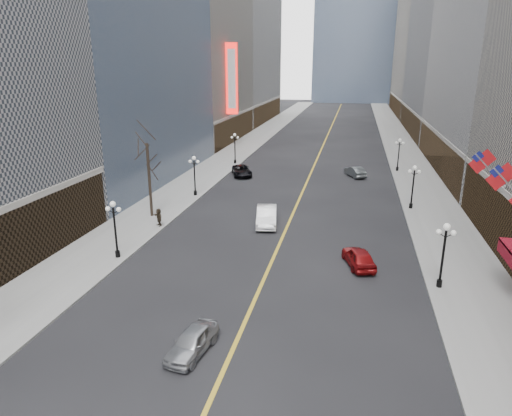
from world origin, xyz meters
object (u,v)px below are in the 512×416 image
at_px(streetlamp_east_1, 444,249).
at_px(car_nb_near, 192,342).
at_px(streetlamp_east_2, 413,182).
at_px(streetlamp_west_2, 194,172).
at_px(car_nb_far, 242,171).
at_px(streetlamp_east_3, 399,151).
at_px(car_sb_mid, 359,257).
at_px(car_nb_mid, 267,216).
at_px(car_sb_far, 355,172).
at_px(streetlamp_west_3, 235,145).
at_px(streetlamp_west_1, 115,224).

xyz_separation_m(streetlamp_east_1, car_nb_near, (-13.80, -10.28, -2.23)).
xyz_separation_m(streetlamp_east_2, car_nb_near, (-13.80, -28.28, -2.23)).
relative_size(streetlamp_west_2, car_nb_far, 0.89).
bearing_deg(streetlamp_east_3, car_sb_mid, -99.04).
bearing_deg(car_nb_mid, car_nb_near, -99.70).
distance_m(streetlamp_west_2, car_nb_far, 11.45).
bearing_deg(car_sb_far, streetlamp_east_1, 75.42).
bearing_deg(streetlamp_west_3, streetlamp_west_2, -90.00).
bearing_deg(car_nb_mid, streetlamp_west_3, 101.14).
height_order(car_nb_mid, car_sb_mid, car_nb_mid).
bearing_deg(streetlamp_east_3, streetlamp_east_1, -90.00).
distance_m(streetlamp_east_2, streetlamp_west_1, 29.68).
xyz_separation_m(streetlamp_east_1, car_nb_far, (-20.80, 28.89, -2.20)).
bearing_deg(streetlamp_west_3, car_nb_near, -78.05).
distance_m(car_nb_mid, car_sb_mid, 11.45).
bearing_deg(streetlamp_west_1, streetlamp_east_2, 37.33).
height_order(streetlamp_east_1, car_nb_near, streetlamp_east_1).
bearing_deg(streetlamp_west_1, streetlamp_west_3, 90.00).
bearing_deg(streetlamp_east_2, car_sb_mid, -109.01).
height_order(streetlamp_west_2, car_nb_far, streetlamp_west_2).
relative_size(streetlamp_east_2, car_nb_mid, 0.87).
relative_size(streetlamp_east_1, streetlamp_east_2, 1.00).
height_order(streetlamp_west_1, streetlamp_west_2, same).
xyz_separation_m(streetlamp_east_1, car_sb_far, (-5.80, 31.60, -2.21)).
distance_m(car_nb_near, car_sb_mid, 15.39).
bearing_deg(streetlamp_east_3, streetlamp_west_3, 180.00).
relative_size(car_nb_far, car_sb_mid, 1.20).
xyz_separation_m(car_nb_near, car_nb_mid, (0.00, 20.53, 0.19)).
xyz_separation_m(streetlamp_east_3, car_sb_mid, (-5.32, -33.44, -2.18)).
height_order(streetlamp_east_1, car_nb_mid, streetlamp_east_1).
distance_m(streetlamp_east_1, car_nb_far, 35.66).
distance_m(streetlamp_west_2, car_sb_mid, 24.03).
distance_m(streetlamp_west_1, streetlamp_west_2, 18.00).
bearing_deg(streetlamp_west_1, streetlamp_east_3, 56.75).
relative_size(streetlamp_east_3, car_sb_far, 1.08).
xyz_separation_m(streetlamp_west_1, streetlamp_west_2, (0.00, 18.00, 0.00)).
bearing_deg(car_sb_mid, streetlamp_west_1, -9.43).
height_order(car_nb_far, car_sb_far, car_nb_far).
xyz_separation_m(car_nb_mid, car_sb_far, (8.00, 21.35, -0.17)).
xyz_separation_m(streetlamp_east_1, streetlamp_east_2, (0.00, 18.00, 0.00)).
xyz_separation_m(streetlamp_east_2, car_sb_mid, (-5.32, -15.44, -2.18)).
height_order(streetlamp_west_1, car_sb_far, streetlamp_west_1).
relative_size(streetlamp_west_3, car_sb_mid, 1.07).
xyz_separation_m(streetlamp_east_1, streetlamp_west_3, (-23.60, 36.00, 0.00)).
relative_size(car_sb_mid, car_sb_far, 1.01).
bearing_deg(streetlamp_east_1, car_nb_near, -143.30).
bearing_deg(car_nb_near, car_sb_mid, 65.92).
distance_m(streetlamp_west_1, streetlamp_west_3, 36.00).
height_order(streetlamp_west_2, streetlamp_west_3, same).
bearing_deg(streetlamp_east_3, car_nb_mid, -118.19).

